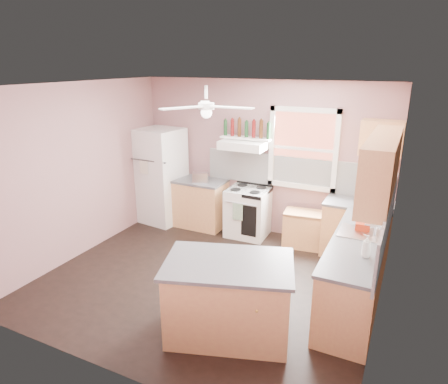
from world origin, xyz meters
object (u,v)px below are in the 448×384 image
at_px(toaster, 200,178).
at_px(island, 229,300).
at_px(refrigerator, 161,176).
at_px(cart, 302,229).
at_px(stove, 248,212).

height_order(toaster, island, toaster).
height_order(refrigerator, cart, refrigerator).
bearing_deg(stove, island, -73.71).
bearing_deg(island, cart, 68.64).
bearing_deg(stove, cart, -3.38).
bearing_deg(stove, refrigerator, -178.98).
distance_m(cart, island, 2.61).
relative_size(toaster, cart, 0.46).
height_order(refrigerator, island, refrigerator).
height_order(stove, cart, stove).
distance_m(refrigerator, island, 3.68).
distance_m(refrigerator, toaster, 0.88).
xyz_separation_m(toaster, stove, (0.89, 0.13, -0.56)).
relative_size(refrigerator, stove, 2.09).
height_order(stove, island, same).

